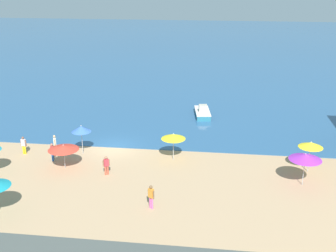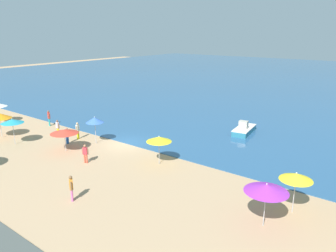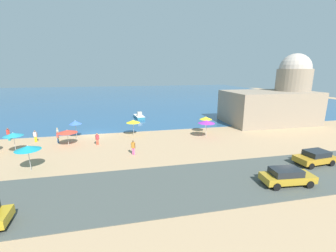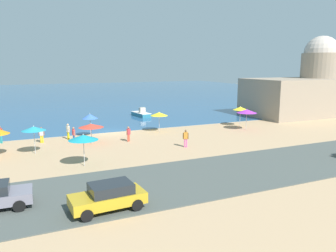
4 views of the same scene
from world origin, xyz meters
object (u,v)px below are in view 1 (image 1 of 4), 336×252
object	(u,v)px
beach_umbrella_1	(173,136)
beach_umbrella_6	(63,148)
bather_3	(52,151)
bather_5	(55,143)
beach_umbrella_4	(81,129)
bather_0	(24,144)
beach_umbrella_7	(311,145)
skiff_nearshore	(202,112)
bather_2	(151,196)
beach_umbrella_3	(305,157)
bather_4	(106,164)

from	to	relation	value
beach_umbrella_1	beach_umbrella_6	size ratio (longest dim) A/B	0.96
bather_3	bather_5	distance (m)	1.57
beach_umbrella_4	bather_0	distance (m)	5.32
beach_umbrella_4	beach_umbrella_7	xyz separation A→B (m)	(19.05, -1.21, 0.00)
beach_umbrella_1	beach_umbrella_7	bearing A→B (deg)	-4.90
beach_umbrella_6	skiff_nearshore	world-z (taller)	beach_umbrella_6
beach_umbrella_6	bather_2	size ratio (longest dim) A/B	1.44
beach_umbrella_1	bather_0	size ratio (longest dim) A/B	1.47
beach_umbrella_3	bather_2	xyz separation A→B (m)	(-10.74, -4.72, -1.33)
beach_umbrella_3	bather_2	bearing A→B (deg)	-156.28
beach_umbrella_3	bather_0	world-z (taller)	beach_umbrella_3
bather_4	skiff_nearshore	xyz separation A→B (m)	(6.81, 15.42, -0.46)
bather_0	bather_4	size ratio (longest dim) A/B	1.03
bather_4	bather_2	bearing A→B (deg)	-46.62
bather_0	skiff_nearshore	world-z (taller)	bather_0
bather_4	bather_0	bearing A→B (deg)	159.62
bather_2	bather_0	bearing A→B (deg)	148.73
bather_4	beach_umbrella_1	bearing A→B (deg)	35.61
beach_umbrella_6	bather_4	world-z (taller)	beach_umbrella_6
beach_umbrella_6	skiff_nearshore	xyz separation A→B (m)	(10.48, 14.72, -1.41)
bather_4	skiff_nearshore	world-z (taller)	bather_4
beach_umbrella_7	bather_4	bearing A→B (deg)	-170.82
beach_umbrella_3	bather_0	size ratio (longest dim) A/B	1.59
bather_4	beach_umbrella_3	bearing A→B (deg)	0.61
beach_umbrella_6	bather_4	distance (m)	3.86
beach_umbrella_1	beach_umbrella_7	distance (m)	11.02
beach_umbrella_4	bather_2	size ratio (longest dim) A/B	1.53
beach_umbrella_3	bather_2	distance (m)	11.81
beach_umbrella_4	bather_2	world-z (taller)	beach_umbrella_4
beach_umbrella_6	beach_umbrella_1	bearing A→B (deg)	18.14
beach_umbrella_6	beach_umbrella_7	size ratio (longest dim) A/B	0.96
beach_umbrella_3	beach_umbrella_4	xyz separation A→B (m)	(-18.22, 3.62, 0.01)
beach_umbrella_1	bather_2	xyz separation A→B (m)	(-0.59, -8.07, -1.15)
beach_umbrella_6	bather_2	xyz separation A→B (m)	(7.98, -5.26, -0.87)
beach_umbrella_6	bather_3	size ratio (longest dim) A/B	1.57
bather_5	beach_umbrella_7	bearing A→B (deg)	-2.59
beach_umbrella_4	bather_5	bearing A→B (deg)	-174.26
bather_0	bather_3	xyz separation A→B (m)	(3.03, -1.06, -0.03)
beach_umbrella_7	bather_0	world-z (taller)	beach_umbrella_7
beach_umbrella_3	beach_umbrella_4	distance (m)	18.57
beach_umbrella_6	bather_4	bearing A→B (deg)	-10.82
beach_umbrella_4	beach_umbrella_6	world-z (taller)	beach_umbrella_4
bather_2	skiff_nearshore	bearing A→B (deg)	82.87
bather_4	skiff_nearshore	size ratio (longest dim) A/B	0.36
bather_3	bather_2	bearing A→B (deg)	-34.57
bather_0	bather_5	distance (m)	2.71
beach_umbrella_6	bather_5	size ratio (longest dim) A/B	1.45
bather_0	bather_5	bearing A→B (deg)	10.10
bather_2	beach_umbrella_1	bearing A→B (deg)	85.82
beach_umbrella_3	beach_umbrella_4	bearing A→B (deg)	168.76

